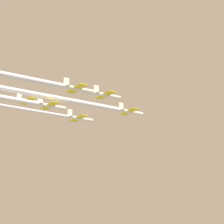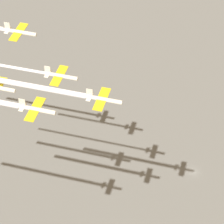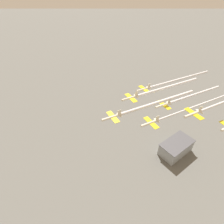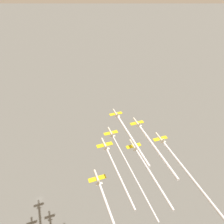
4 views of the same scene
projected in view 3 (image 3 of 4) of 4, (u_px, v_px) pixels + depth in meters
name	position (u px, v px, depth m)	size (l,w,h in m)	color
hangar	(176.00, 147.00, 165.03)	(32.24, 17.90, 13.52)	gray
jet_0	(112.00, 117.00, 69.56)	(8.61, 8.25, 2.87)	silver
jet_1	(151.00, 123.00, 70.18)	(8.61, 8.25, 2.87)	silver
jet_2	(130.00, 98.00, 79.52)	(8.61, 8.25, 2.87)	silver
jet_3	(194.00, 114.00, 66.22)	(8.61, 8.25, 2.87)	silver
jet_4	(163.00, 105.00, 80.78)	(8.61, 8.25, 2.87)	silver
jet_5	(144.00, 89.00, 91.65)	(8.61, 8.25, 2.87)	silver
smoke_trail_0	(160.00, 102.00, 78.25)	(39.72, 8.05, 1.35)	white
smoke_trail_1	(201.00, 104.00, 80.63)	(49.18, 9.12, 0.79)	white
smoke_trail_2	(169.00, 87.00, 87.79)	(37.39, 7.64, 1.33)	white
smoke_trail_4	(196.00, 94.00, 88.38)	(33.74, 6.82, 1.12)	white
smoke_trail_5	(181.00, 79.00, 101.10)	(43.82, 8.62, 1.21)	white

